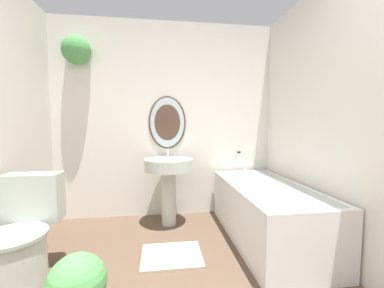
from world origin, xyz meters
TOP-DOWN VIEW (x-y plane):
  - wall_back at (-0.07, 2.55)m, footprint 2.80×0.31m
  - wall_right at (1.37, 1.26)m, footprint 0.06×2.65m
  - toilet at (-1.06, 1.33)m, footprint 0.43×0.59m
  - pedestal_sink at (0.02, 2.22)m, footprint 0.54×0.54m
  - bathtub at (0.97, 1.73)m, footprint 0.70×1.49m
  - shampoo_bottle at (0.89, 2.35)m, footprint 0.08×0.08m
  - bath_mat at (0.02, 1.53)m, footprint 0.51×0.42m

SIDE VIEW (x-z plane):
  - bath_mat at x=0.02m, z-range 0.00..0.02m
  - bathtub at x=0.97m, z-range -0.03..0.60m
  - toilet at x=-1.06m, z-range -0.07..0.69m
  - pedestal_sink at x=0.02m, z-range 0.14..1.00m
  - shampoo_bottle at x=0.89m, z-range 0.62..0.81m
  - wall_right at x=1.37m, z-range 0.00..2.40m
  - wall_back at x=-0.07m, z-range 0.06..2.46m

